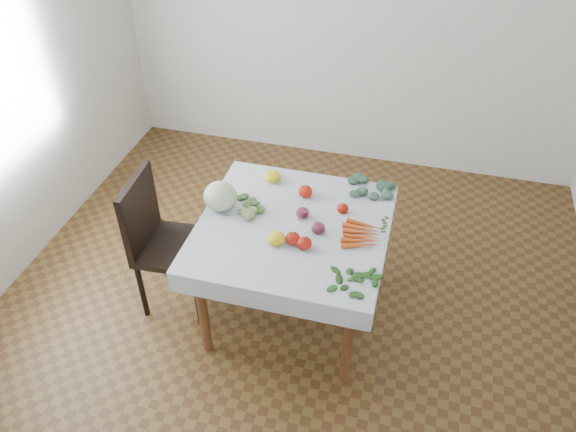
% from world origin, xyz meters
% --- Properties ---
extents(ground, '(4.00, 4.00, 0.00)m').
position_xyz_m(ground, '(0.00, 0.00, 0.00)').
color(ground, brown).
extents(back_wall, '(4.00, 0.04, 2.70)m').
position_xyz_m(back_wall, '(0.00, 2.00, 1.35)').
color(back_wall, silver).
rests_on(back_wall, ground).
extents(table, '(1.00, 1.00, 0.75)m').
position_xyz_m(table, '(0.00, 0.00, 0.65)').
color(table, brown).
rests_on(table, ground).
extents(tablecloth, '(1.12, 1.12, 0.01)m').
position_xyz_m(tablecloth, '(0.00, 0.00, 0.75)').
color(tablecloth, white).
rests_on(tablecloth, table).
extents(chair, '(0.47, 0.47, 0.98)m').
position_xyz_m(chair, '(-0.85, -0.09, 0.56)').
color(chair, black).
rests_on(chair, ground).
extents(cabbage, '(0.26, 0.26, 0.18)m').
position_xyz_m(cabbage, '(-0.47, 0.05, 0.85)').
color(cabbage, silver).
rests_on(cabbage, tablecloth).
extents(tomato_a, '(0.10, 0.10, 0.08)m').
position_xyz_m(tomato_a, '(0.00, 0.29, 0.79)').
color(tomato_a, '#AD170B').
rests_on(tomato_a, tablecloth).
extents(tomato_b, '(0.08, 0.08, 0.06)m').
position_xyz_m(tomato_b, '(0.26, 0.20, 0.79)').
color(tomato_b, '#AD170B').
rests_on(tomato_b, tablecloth).
extents(tomato_c, '(0.10, 0.10, 0.07)m').
position_xyz_m(tomato_c, '(0.04, -0.15, 0.79)').
color(tomato_c, '#AD170B').
rests_on(tomato_c, tablecloth).
extents(tomato_d, '(0.11, 0.11, 0.07)m').
position_xyz_m(tomato_d, '(0.11, -0.18, 0.79)').
color(tomato_d, '#AD170B').
rests_on(tomato_d, tablecloth).
extents(heirloom_back, '(0.12, 0.12, 0.08)m').
position_xyz_m(heirloom_back, '(-0.24, 0.40, 0.79)').
color(heirloom_back, yellow).
rests_on(heirloom_back, tablecloth).
extents(heirloom_front, '(0.14, 0.14, 0.07)m').
position_xyz_m(heirloom_front, '(-0.05, -0.18, 0.79)').
color(heirloom_front, yellow).
rests_on(heirloom_front, tablecloth).
extents(onion_a, '(0.09, 0.09, 0.07)m').
position_xyz_m(onion_a, '(0.16, -0.03, 0.79)').
color(onion_a, '#50162E').
rests_on(onion_a, tablecloth).
extents(onion_b, '(0.10, 0.10, 0.07)m').
position_xyz_m(onion_b, '(0.04, 0.09, 0.79)').
color(onion_b, '#50162E').
rests_on(onion_b, tablecloth).
extents(tomatillo_cluster, '(0.12, 0.11, 0.05)m').
position_xyz_m(tomatillo_cluster, '(-0.27, 0.02, 0.78)').
color(tomatillo_cluster, '#B4C270').
rests_on(tomatillo_cluster, tablecloth).
extents(carrot_bunch, '(0.23, 0.26, 0.03)m').
position_xyz_m(carrot_bunch, '(0.41, 0.00, 0.77)').
color(carrot_bunch, '#EA571A').
rests_on(carrot_bunch, tablecloth).
extents(kale_bunch, '(0.33, 0.25, 0.04)m').
position_xyz_m(kale_bunch, '(0.42, 0.46, 0.78)').
color(kale_bunch, '#3D654A').
rests_on(kale_bunch, tablecloth).
extents(basil_bunch, '(0.29, 0.20, 0.01)m').
position_xyz_m(basil_bunch, '(0.41, -0.35, 0.76)').
color(basil_bunch, '#27531A').
rests_on(basil_bunch, tablecloth).
extents(dill_bunch, '(0.21, 0.20, 0.02)m').
position_xyz_m(dill_bunch, '(-0.34, 0.10, 0.77)').
color(dill_bunch, '#477837').
rests_on(dill_bunch, tablecloth).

